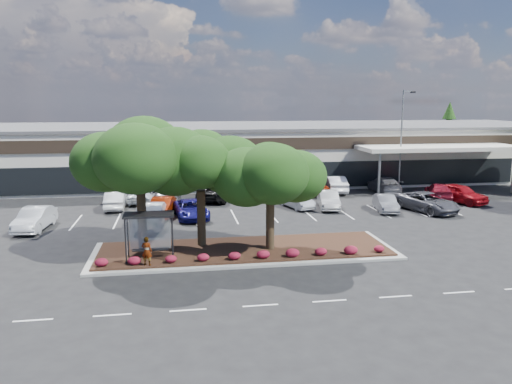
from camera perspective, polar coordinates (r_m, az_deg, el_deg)
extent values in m
plane|color=black|center=(26.89, 4.16, -9.17)|extent=(160.00, 160.00, 0.00)
cube|color=silver|center=(59.25, -3.40, 4.54)|extent=(80.00, 20.00, 6.00)
cube|color=#4F4F51|center=(59.02, -3.43, 7.53)|extent=(80.40, 20.40, 0.30)
cube|color=black|center=(49.14, -2.22, 5.46)|extent=(80.00, 0.25, 1.20)
cube|color=black|center=(49.51, -2.20, 1.77)|extent=(60.00, 0.18, 2.60)
cube|color=red|center=(48.71, -9.27, 5.29)|extent=(6.00, 0.12, 1.00)
cube|color=silver|center=(53.14, 20.15, 4.77)|extent=(16.00, 5.00, 0.40)
cylinder|color=gray|center=(48.53, 13.89, 1.89)|extent=(0.24, 0.24, 4.20)
cube|color=#9C9C97|center=(30.26, -1.31, -6.76)|extent=(18.00, 6.00, 0.15)
cube|color=#3A2217|center=(30.22, -1.31, -6.54)|extent=(17.20, 5.20, 0.12)
cube|color=silver|center=(23.31, -24.14, -13.23)|extent=(1.60, 0.12, 0.01)
cube|color=silver|center=(22.69, -16.10, -13.36)|extent=(1.60, 0.12, 0.01)
cube|color=silver|center=(22.51, -7.77, -13.23)|extent=(1.60, 0.12, 0.01)
cube|color=silver|center=(22.79, 0.51, -12.83)|extent=(1.60, 0.12, 0.01)
cube|color=silver|center=(23.50, 8.40, -12.21)|extent=(1.60, 0.12, 0.01)
cube|color=silver|center=(24.61, 15.67, -11.43)|extent=(1.60, 0.12, 0.01)
cube|color=silver|center=(26.06, 22.18, -10.58)|extent=(1.60, 0.12, 0.01)
cube|color=silver|center=(40.59, -24.06, -3.34)|extent=(0.12, 5.00, 0.01)
cube|color=silver|center=(39.91, -19.89, -3.27)|extent=(0.12, 5.00, 0.01)
cube|color=silver|center=(39.45, -15.60, -3.18)|extent=(0.12, 5.00, 0.01)
cube|color=silver|center=(39.22, -11.24, -3.08)|extent=(0.12, 5.00, 0.01)
cube|color=silver|center=(39.21, -6.85, -2.95)|extent=(0.12, 5.00, 0.01)
cube|color=silver|center=(39.44, -2.49, -2.81)|extent=(0.12, 5.00, 0.01)
cube|color=silver|center=(39.89, 1.80, -2.65)|extent=(0.12, 5.00, 0.01)
cube|color=silver|center=(40.55, 5.97, -2.49)|extent=(0.12, 5.00, 0.01)
cube|color=silver|center=(41.43, 9.98, -2.32)|extent=(0.12, 5.00, 0.01)
cube|color=silver|center=(42.50, 13.81, -2.14)|extent=(0.12, 5.00, 0.01)
cube|color=silver|center=(43.74, 17.43, -1.97)|extent=(0.12, 5.00, 0.01)
cube|color=silver|center=(45.16, 20.84, -1.80)|extent=(0.12, 5.00, 0.01)
cylinder|color=black|center=(29.21, -14.45, -4.80)|extent=(0.08, 0.08, 2.50)
cylinder|color=black|center=(29.07, -9.52, -4.68)|extent=(0.08, 0.08, 2.50)
cylinder|color=black|center=(27.96, -14.68, -5.48)|extent=(0.08, 0.08, 2.50)
cylinder|color=black|center=(27.82, -9.53, -5.36)|extent=(0.08, 0.08, 2.50)
cube|color=black|center=(28.18, -12.15, -2.55)|extent=(2.75, 1.55, 0.10)
cube|color=silver|center=(29.08, -12.00, -4.50)|extent=(2.30, 0.03, 2.00)
cube|color=black|center=(28.95, -11.97, -6.47)|extent=(2.00, 0.35, 0.06)
cone|color=#18330F|center=(79.55, 21.11, 6.43)|extent=(3.96, 3.96, 9.00)
imported|color=#594C47|center=(27.56, -12.37, -6.60)|extent=(0.68, 0.56, 1.59)
cube|color=#9C9C97|center=(51.47, 15.96, 0.12)|extent=(0.50, 0.50, 0.40)
cylinder|color=gray|center=(50.85, 16.24, 5.70)|extent=(0.14, 0.14, 9.65)
cube|color=gray|center=(50.97, 16.95, 10.94)|extent=(0.92, 0.32, 0.14)
cube|color=black|center=(51.24, 17.42, 10.83)|extent=(0.48, 0.35, 0.18)
imported|color=silver|center=(38.57, -23.97, -2.81)|extent=(2.16, 4.96, 1.59)
imported|color=#691804|center=(40.10, -10.70, -1.69)|extent=(2.32, 4.70, 1.48)
imported|color=silver|center=(36.72, -11.99, -2.68)|extent=(2.23, 5.25, 1.69)
imported|color=#110F5C|center=(39.06, -7.44, -1.97)|extent=(2.98, 5.33, 1.41)
imported|color=#9DA1A9|center=(42.57, 4.61, -0.93)|extent=(2.58, 4.36, 1.36)
imported|color=#B3B3B3|center=(42.72, 8.28, -0.88)|extent=(2.34, 4.69, 1.48)
imported|color=slate|center=(42.54, 14.59, -1.24)|extent=(2.19, 4.32, 1.36)
imported|color=#4B4B52|center=(43.42, 18.98, -1.10)|extent=(4.18, 6.16, 1.57)
imported|color=maroon|center=(48.10, 22.28, -0.17)|extent=(3.85, 5.35, 1.69)
imported|color=silver|center=(45.68, -12.42, -0.35)|extent=(3.42, 5.38, 1.38)
imported|color=white|center=(43.68, -15.79, -0.91)|extent=(1.72, 4.56, 1.49)
imported|color=slate|center=(44.67, -10.11, -0.41)|extent=(2.62, 5.44, 1.53)
imported|color=black|center=(45.91, -4.52, 0.05)|extent=(4.34, 6.26, 1.59)
imported|color=maroon|center=(49.11, 6.51, 0.58)|extent=(2.60, 5.21, 1.42)
imported|color=white|center=(50.29, 8.96, 0.91)|extent=(2.32, 5.26, 1.68)
imported|color=slate|center=(51.29, 14.43, 0.83)|extent=(2.68, 5.61, 1.58)
imported|color=maroon|center=(49.26, 20.19, 0.08)|extent=(3.68, 5.50, 1.48)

